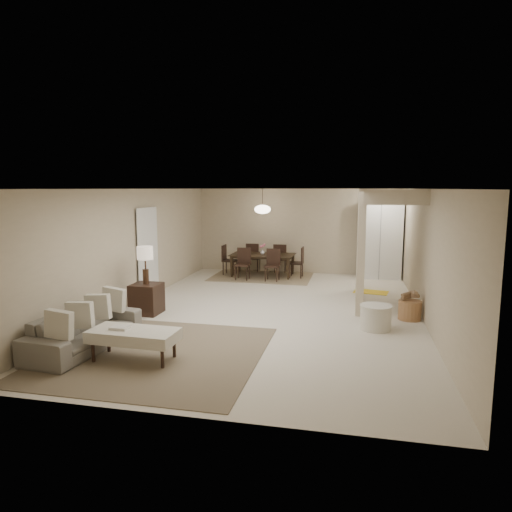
% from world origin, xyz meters
% --- Properties ---
extents(floor, '(9.00, 9.00, 0.00)m').
position_xyz_m(floor, '(0.00, 0.00, 0.00)').
color(floor, beige).
rests_on(floor, ground).
extents(ceiling, '(9.00, 9.00, 0.00)m').
position_xyz_m(ceiling, '(0.00, 0.00, 2.50)').
color(ceiling, white).
rests_on(ceiling, back_wall).
extents(back_wall, '(6.00, 0.00, 6.00)m').
position_xyz_m(back_wall, '(0.00, 4.50, 1.25)').
color(back_wall, '#BAAA8D').
rests_on(back_wall, floor).
extents(left_wall, '(0.00, 9.00, 9.00)m').
position_xyz_m(left_wall, '(-3.00, 0.00, 1.25)').
color(left_wall, '#BAAA8D').
rests_on(left_wall, floor).
extents(right_wall, '(0.00, 9.00, 9.00)m').
position_xyz_m(right_wall, '(3.00, 0.00, 1.25)').
color(right_wall, '#BAAA8D').
rests_on(right_wall, floor).
extents(partition, '(0.15, 2.50, 2.50)m').
position_xyz_m(partition, '(1.80, 1.25, 1.25)').
color(partition, '#BAAA8D').
rests_on(partition, floor).
extents(doorway, '(0.04, 0.90, 2.04)m').
position_xyz_m(doorway, '(-2.97, 0.60, 1.02)').
color(doorway, black).
rests_on(doorway, floor).
extents(pantry_cabinet, '(1.20, 0.55, 2.10)m').
position_xyz_m(pantry_cabinet, '(2.35, 4.15, 1.05)').
color(pantry_cabinet, white).
rests_on(pantry_cabinet, floor).
extents(flush_light, '(0.44, 0.44, 0.05)m').
position_xyz_m(flush_light, '(2.30, 3.20, 2.46)').
color(flush_light, white).
rests_on(flush_light, ceiling).
extents(living_rug, '(3.20, 3.20, 0.01)m').
position_xyz_m(living_rug, '(-1.25, -2.77, 0.01)').
color(living_rug, brown).
rests_on(living_rug, floor).
extents(sofa, '(2.12, 0.98, 0.60)m').
position_xyz_m(sofa, '(-2.45, -2.77, 0.30)').
color(sofa, slate).
rests_on(sofa, floor).
extents(ottoman_bench, '(1.31, 0.64, 0.46)m').
position_xyz_m(ottoman_bench, '(-1.45, -3.07, 0.37)').
color(ottoman_bench, beige).
rests_on(ottoman_bench, living_rug).
extents(side_table, '(0.56, 0.56, 0.61)m').
position_xyz_m(side_table, '(-2.40, -0.68, 0.30)').
color(side_table, black).
rests_on(side_table, floor).
extents(table_lamp, '(0.32, 0.32, 0.76)m').
position_xyz_m(table_lamp, '(-2.40, -0.68, 1.17)').
color(table_lamp, '#40291B').
rests_on(table_lamp, side_table).
extents(round_pouf, '(0.56, 0.56, 0.44)m').
position_xyz_m(round_pouf, '(2.08, -0.78, 0.22)').
color(round_pouf, beige).
rests_on(round_pouf, floor).
extents(wicker_basket, '(0.51, 0.51, 0.37)m').
position_xyz_m(wicker_basket, '(2.75, 0.00, 0.19)').
color(wicker_basket, '#92613A').
rests_on(wicker_basket, floor).
extents(dining_rug, '(2.80, 2.10, 0.01)m').
position_xyz_m(dining_rug, '(-0.91, 3.70, 0.01)').
color(dining_rug, '#7A694B').
rests_on(dining_rug, floor).
extents(dining_table, '(1.82, 1.04, 0.63)m').
position_xyz_m(dining_table, '(-0.91, 3.70, 0.32)').
color(dining_table, black).
rests_on(dining_table, dining_rug).
extents(dining_chairs, '(2.35, 1.72, 0.87)m').
position_xyz_m(dining_chairs, '(-0.91, 3.70, 0.44)').
color(dining_chairs, black).
rests_on(dining_chairs, dining_rug).
extents(vase, '(0.14, 0.14, 0.14)m').
position_xyz_m(vase, '(-0.91, 3.70, 0.70)').
color(vase, white).
rests_on(vase, dining_table).
extents(yellow_mat, '(0.88, 0.63, 0.01)m').
position_xyz_m(yellow_mat, '(2.10, 2.25, 0.01)').
color(yellow_mat, yellow).
rests_on(yellow_mat, floor).
extents(pendant_light, '(0.46, 0.46, 0.71)m').
position_xyz_m(pendant_light, '(-0.91, 3.70, 1.92)').
color(pendant_light, '#40291B').
rests_on(pendant_light, ceiling).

